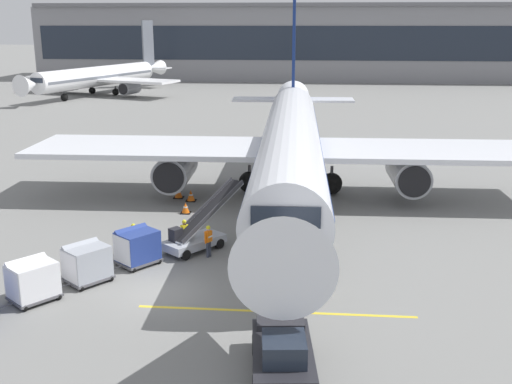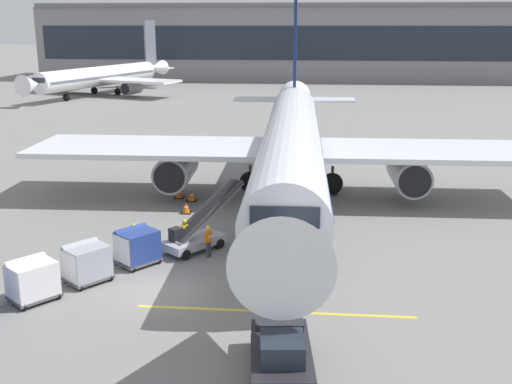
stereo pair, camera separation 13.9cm
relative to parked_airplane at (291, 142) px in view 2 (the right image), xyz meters
name	(u,v)px [view 2 (the right image)]	position (x,y,z in m)	size (l,w,h in m)	color
ground_plane	(161,292)	(-5.34, -16.54, -3.93)	(600.00, 600.00, 0.00)	slate
parked_airplane	(291,142)	(0.00, 0.00, 0.00)	(36.41, 46.83, 15.77)	silver
belt_loader	(197,233)	(-4.69, -10.91, -3.00)	(4.19, 4.72, 3.47)	#A3A8B2
baggage_cart_lead	(137,246)	(-7.35, -13.29, -2.93)	(2.50, 2.62, 1.91)	#515156
baggage_cart_second	(86,262)	(-9.13, -15.67, -2.93)	(2.50, 2.62, 1.91)	#515156
baggage_cart_third	(32,279)	(-10.81, -17.87, -2.93)	(2.50, 2.62, 1.91)	#515156
pushback_tug	(281,354)	(0.54, -22.95, -3.10)	(2.52, 4.58, 1.83)	#232328
ground_crew_by_loader	(185,233)	(-5.33, -11.07, -2.93)	(0.43, 0.46, 1.74)	black
ground_crew_by_carts	(208,239)	(-3.88, -11.94, -2.93)	(0.39, 0.51, 1.74)	#333847
ground_crew_marshaller	(134,237)	(-7.88, -11.98, -2.93)	(0.50, 0.40, 1.74)	#333847
safety_cone_engine_keepout	(191,196)	(-6.82, -1.61, -3.55)	(0.69, 0.69, 0.78)	black
safety_cone_wingtip	(186,208)	(-6.62, -4.44, -3.58)	(0.64, 0.64, 0.72)	black
safety_cone_nose_mark	(179,193)	(-7.83, -0.93, -3.55)	(0.69, 0.69, 0.78)	black
apron_guidance_line_lead_in	(291,200)	(0.04, -0.83, -3.93)	(0.20, 110.00, 0.01)	yellow
apron_guidance_line_stop_bar	(275,312)	(0.02, -18.05, -3.93)	(12.00, 0.20, 0.01)	yellow
terminal_building	(307,42)	(-0.30, 95.54, 3.80)	(111.71, 22.25, 15.58)	gray
distant_airplane	(102,76)	(-33.95, 60.02, -0.83)	(28.11, 35.34, 12.21)	white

